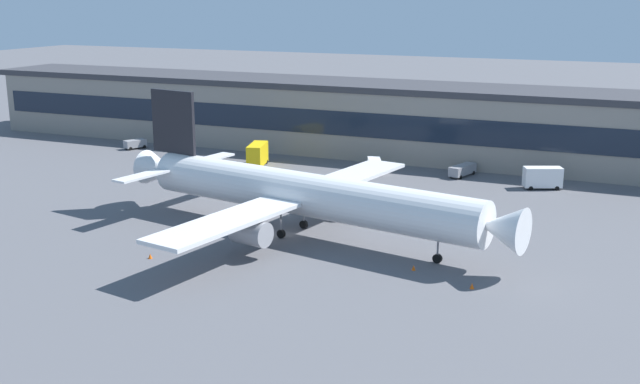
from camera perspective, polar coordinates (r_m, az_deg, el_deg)
ground_plane at (r=100.38m, az=-3.04°, el=-3.27°), size 600.00×600.00×0.00m
terminal_building at (r=149.50m, az=6.53°, el=5.30°), size 190.05×17.27×13.95m
airliner at (r=99.06m, az=-1.35°, el=-0.13°), size 58.00×49.75×17.43m
crew_van at (r=135.20m, az=4.06°, el=2.00°), size 4.07×5.65×2.55m
belt_loader at (r=135.18m, az=10.57°, el=1.65°), size 3.73×6.70×1.95m
follow_me_car at (r=161.15m, az=-13.60°, el=3.52°), size 3.61×4.79×1.85m
stair_truck at (r=129.09m, az=16.27°, el=1.09°), size 6.46×4.59×3.55m
catering_truck at (r=140.90m, az=-4.66°, el=2.84°), size 4.44×7.63×4.15m
traffic_cone_0 at (r=84.19m, az=11.23°, el=-6.86°), size 0.49×0.49×0.62m
traffic_cone_1 at (r=93.92m, az=-12.51°, el=-4.67°), size 0.49×0.49×0.61m
traffic_cone_2 at (r=88.58m, az=6.97°, el=-5.60°), size 0.47×0.47×0.59m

